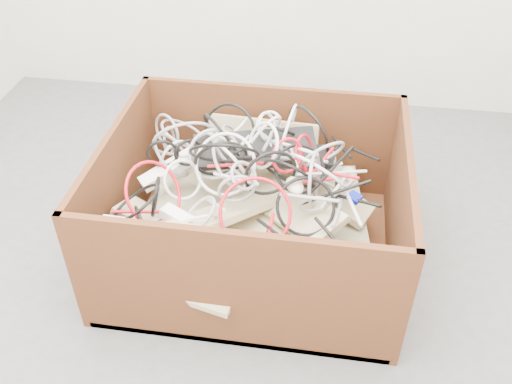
# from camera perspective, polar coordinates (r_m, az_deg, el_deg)

# --- Properties ---
(ground) EXTENTS (3.00, 3.00, 0.00)m
(ground) POSITION_cam_1_polar(r_m,az_deg,el_deg) (2.19, -4.59, -9.38)
(ground) COLOR #4D4D50
(ground) RESTS_ON ground
(cardboard_box) EXTENTS (1.09, 0.91, 0.52)m
(cardboard_box) POSITION_cam_1_polar(r_m,az_deg,el_deg) (2.21, -0.45, -3.55)
(cardboard_box) COLOR #422210
(cardboard_box) RESTS_ON ground
(keyboard_pile) EXTENTS (0.96, 0.89, 0.35)m
(keyboard_pile) POSITION_cam_1_polar(r_m,az_deg,el_deg) (2.13, -0.11, -0.29)
(keyboard_pile) COLOR beige
(keyboard_pile) RESTS_ON cardboard_box
(mice_scatter) EXTENTS (0.69, 0.54, 0.19)m
(mice_scatter) POSITION_cam_1_polar(r_m,az_deg,el_deg) (2.03, 0.97, -0.04)
(mice_scatter) COLOR #BFB499
(mice_scatter) RESTS_ON keyboard_pile
(power_strip_left) EXTENTS (0.26, 0.25, 0.13)m
(power_strip_left) POSITION_cam_1_polar(r_m,az_deg,el_deg) (2.18, -7.99, 2.76)
(power_strip_left) COLOR white
(power_strip_left) RESTS_ON keyboard_pile
(power_strip_right) EXTENTS (0.27, 0.15, 0.09)m
(power_strip_right) POSITION_cam_1_polar(r_m,az_deg,el_deg) (1.94, -6.19, -3.54)
(power_strip_right) COLOR white
(power_strip_right) RESTS_ON keyboard_pile
(vga_plug) EXTENTS (0.06, 0.06, 0.03)m
(vga_plug) POSITION_cam_1_polar(r_m,az_deg,el_deg) (2.01, 9.88, -0.55)
(vga_plug) COLOR #0B18A9
(vga_plug) RESTS_ON keyboard_pile
(cable_tangle) EXTENTS (0.96, 0.81, 0.40)m
(cable_tangle) POSITION_cam_1_polar(r_m,az_deg,el_deg) (2.08, -1.59, 3.13)
(cable_tangle) COLOR black
(cable_tangle) RESTS_ON keyboard_pile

